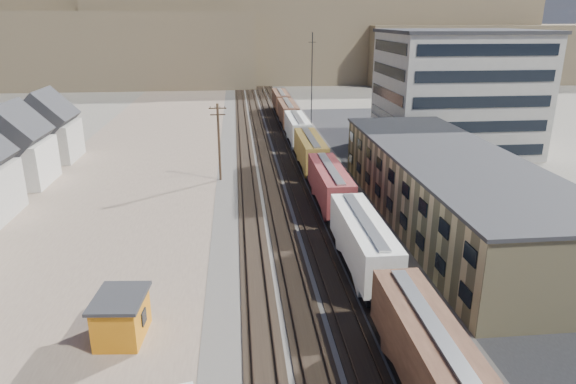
{
  "coord_description": "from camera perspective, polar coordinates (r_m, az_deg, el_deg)",
  "views": [
    {
      "loc": [
        -6.21,
        -22.47,
        20.06
      ],
      "look_at": [
        -1.13,
        27.51,
        3.0
      ],
      "focal_mm": 32.0,
      "sensor_mm": 36.0,
      "label": 1
    }
  ],
  "objects": [
    {
      "name": "asphalt_lot",
      "position": [
        67.08,
        19.37,
        0.28
      ],
      "size": [
        26.0,
        120.0,
        0.04
      ],
      "primitive_type": "cube",
      "color": "#232326",
      "rests_on": "ground"
    },
    {
      "name": "rail_tracks",
      "position": [
        75.37,
        -1.3,
        3.41
      ],
      "size": [
        11.4,
        200.0,
        0.24
      ],
      "color": "black",
      "rests_on": "ground"
    },
    {
      "name": "freight_train",
      "position": [
        63.66,
        3.46,
        2.99
      ],
      "size": [
        3.0,
        119.74,
        4.46
      ],
      "color": "black",
      "rests_on": "ground"
    },
    {
      "name": "ballast_bed",
      "position": [
        75.44,
        -0.88,
        3.36
      ],
      "size": [
        18.0,
        200.0,
        0.06
      ],
      "primitive_type": "cube",
      "color": "#4C4742",
      "rests_on": "ground"
    },
    {
      "name": "parked_car_blue",
      "position": [
        77.8,
        17.83,
        3.52
      ],
      "size": [
        4.38,
        6.43,
        1.63
      ],
      "primitive_type": "imported",
      "rotation": [
        0.0,
        0.0,
        0.31
      ],
      "color": "navy",
      "rests_on": "ground"
    },
    {
      "name": "warehouse",
      "position": [
        54.51,
        17.38,
        0.36
      ],
      "size": [
        12.4,
        40.4,
        7.25
      ],
      "color": "tan",
      "rests_on": "ground"
    },
    {
      "name": "parked_car_far",
      "position": [
        77.69,
        23.73,
        2.73
      ],
      "size": [
        2.06,
        4.38,
        1.45
      ],
      "primitive_type": "imported",
      "rotation": [
        0.0,
        0.0,
        -0.09
      ],
      "color": "white",
      "rests_on": "ground"
    },
    {
      "name": "office_tower",
      "position": [
        85.31,
        18.17,
        10.57
      ],
      "size": [
        22.6,
        18.6,
        18.45
      ],
      "color": "#9E998E",
      "rests_on": "ground"
    },
    {
      "name": "utility_pole_north",
      "position": [
        66.17,
        -7.68,
        5.7
      ],
      "size": [
        2.2,
        0.32,
        10.0
      ],
      "color": "#382619",
      "rests_on": "ground"
    },
    {
      "name": "radio_mast",
      "position": [
        84.08,
        2.64,
        11.26
      ],
      "size": [
        1.2,
        0.16,
        18.0
      ],
      "color": "black",
      "rests_on": "ground"
    },
    {
      "name": "dirt_yard",
      "position": [
        67.04,
        -17.39,
        0.47
      ],
      "size": [
        24.0,
        180.0,
        0.03
      ],
      "primitive_type": "cube",
      "color": "#796353",
      "rests_on": "ground"
    },
    {
      "name": "hills_north",
      "position": [
        190.59,
        -4.06,
        16.92
      ],
      "size": [
        265.0,
        80.0,
        32.0
      ],
      "color": "brown",
      "rests_on": "ground"
    },
    {
      "name": "maintenance_shed",
      "position": [
        36.16,
        -18.03,
        -13.03
      ],
      "size": [
        3.58,
        4.44,
        3.07
      ],
      "color": "#C77412",
      "rests_on": "ground"
    }
  ]
}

